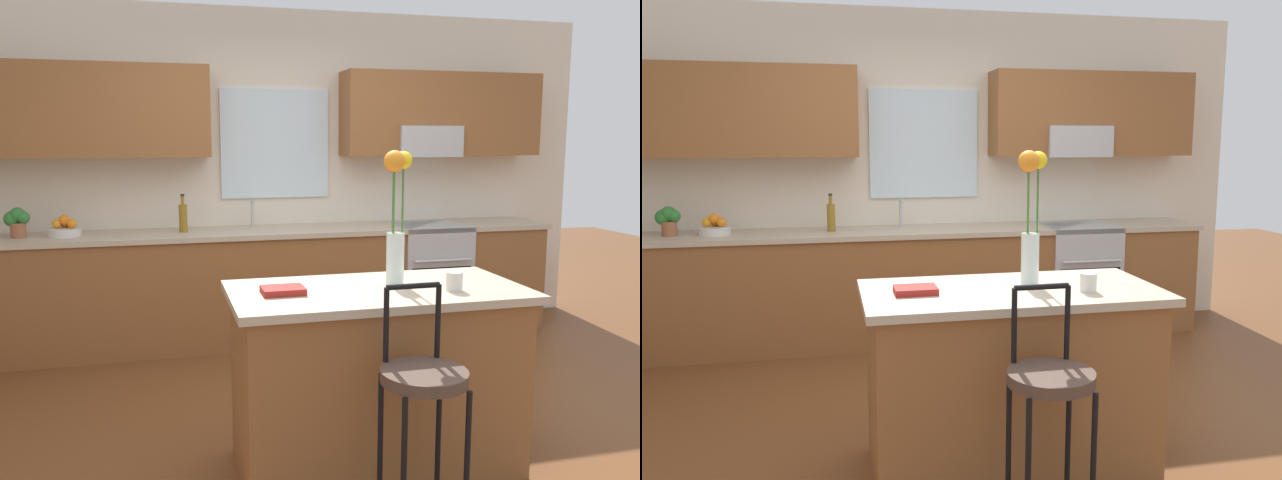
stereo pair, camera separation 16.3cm
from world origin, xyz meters
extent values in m
plane|color=brown|center=(0.00, 0.00, 0.00)|extent=(14.00, 14.00, 0.00)
cube|color=beige|center=(0.00, 2.06, 1.35)|extent=(5.60, 0.12, 2.70)
cube|color=brown|center=(-1.43, 1.83, 1.85)|extent=(1.74, 0.34, 0.70)
cube|color=brown|center=(1.43, 1.83, 1.85)|extent=(1.74, 0.34, 0.70)
cube|color=silver|center=(0.00, 1.99, 1.60)|extent=(0.91, 0.03, 0.90)
cube|color=#B7BABC|center=(1.27, 1.80, 1.62)|extent=(0.56, 0.36, 0.26)
cube|color=brown|center=(0.00, 1.70, 0.44)|extent=(4.50, 0.60, 0.88)
cube|color=#BCAD93|center=(0.00, 1.70, 0.90)|extent=(4.56, 0.64, 0.04)
cube|color=#B7BABC|center=(-0.22, 1.70, 0.85)|extent=(0.54, 0.38, 0.11)
cylinder|color=#B7BABC|center=(-0.22, 1.86, 1.03)|extent=(0.02, 0.02, 0.22)
cylinder|color=#B7BABC|center=(-0.22, 1.80, 1.14)|extent=(0.02, 0.12, 0.02)
cube|color=#B7BABC|center=(1.27, 1.68, 0.46)|extent=(0.60, 0.60, 0.92)
cube|color=black|center=(1.27, 1.38, 0.40)|extent=(0.52, 0.02, 0.40)
cylinder|color=#B7BABC|center=(1.27, 1.35, 0.66)|extent=(0.50, 0.02, 0.02)
cube|color=brown|center=(0.04, -0.49, 0.44)|extent=(1.36, 0.65, 0.88)
cube|color=#BCAD93|center=(0.04, -0.49, 0.90)|extent=(1.44, 0.73, 0.04)
cylinder|color=black|center=(-0.09, -1.21, 0.33)|extent=(0.02, 0.02, 0.66)
cylinder|color=black|center=(0.18, -1.21, 0.33)|extent=(0.02, 0.02, 0.66)
cylinder|color=black|center=(-0.09, -0.94, 0.33)|extent=(0.02, 0.02, 0.66)
cylinder|color=black|center=(0.18, -0.94, 0.33)|extent=(0.02, 0.02, 0.66)
cylinder|color=#4C382D|center=(0.04, -1.07, 0.69)|extent=(0.36, 0.36, 0.05)
cylinder|color=black|center=(-0.07, -0.94, 0.87)|extent=(0.02, 0.02, 0.32)
cylinder|color=black|center=(0.16, -0.94, 0.87)|extent=(0.02, 0.02, 0.32)
cylinder|color=black|center=(0.04, -0.94, 1.03)|extent=(0.23, 0.02, 0.02)
cylinder|color=silver|center=(0.16, -0.43, 1.05)|extent=(0.09, 0.09, 0.26)
cylinder|color=#3D722D|center=(0.19, -0.43, 1.27)|extent=(0.01, 0.01, 0.54)
sphere|color=yellow|center=(0.19, -0.43, 1.54)|extent=(0.09, 0.09, 0.09)
cylinder|color=#3D722D|center=(0.15, -0.41, 1.26)|extent=(0.01, 0.01, 0.53)
sphere|color=red|center=(0.15, -0.41, 1.53)|extent=(0.10, 0.10, 0.10)
cylinder|color=#3D722D|center=(0.14, -0.45, 1.27)|extent=(0.01, 0.01, 0.54)
sphere|color=orange|center=(0.14, -0.45, 1.53)|extent=(0.10, 0.10, 0.10)
cylinder|color=silver|center=(0.38, -0.63, 0.97)|extent=(0.08, 0.08, 0.09)
cube|color=maroon|center=(-0.42, -0.49, 0.94)|extent=(0.20, 0.15, 0.03)
cylinder|color=silver|center=(-1.66, 1.70, 0.95)|extent=(0.24, 0.24, 0.06)
sphere|color=orange|center=(-1.60, 1.70, 1.01)|extent=(0.07, 0.07, 0.07)
sphere|color=orange|center=(-1.66, 1.75, 1.01)|extent=(0.08, 0.08, 0.08)
sphere|color=orange|center=(-1.71, 1.70, 1.01)|extent=(0.07, 0.07, 0.07)
sphere|color=orange|center=(-1.66, 1.70, 1.04)|extent=(0.08, 0.08, 0.08)
cylinder|color=olive|center=(-0.79, 1.70, 1.03)|extent=(0.06, 0.06, 0.22)
cylinder|color=olive|center=(-0.79, 1.70, 1.17)|extent=(0.03, 0.03, 0.07)
cylinder|color=black|center=(-0.79, 1.70, 1.21)|extent=(0.03, 0.03, 0.02)
cylinder|color=#9E5B3D|center=(-1.98, 1.70, 0.98)|extent=(0.11, 0.11, 0.11)
sphere|color=#2D7A33|center=(-1.98, 1.70, 1.09)|extent=(0.11, 0.11, 0.11)
sphere|color=#2D7A33|center=(-2.02, 1.71, 1.06)|extent=(0.12, 0.12, 0.12)
sphere|color=#2D7A33|center=(-1.94, 1.69, 1.07)|extent=(0.10, 0.10, 0.10)
camera|label=1|loc=(-0.98, -3.38, 1.64)|focal=36.05mm
camera|label=2|loc=(-0.82, -3.42, 1.64)|focal=36.05mm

